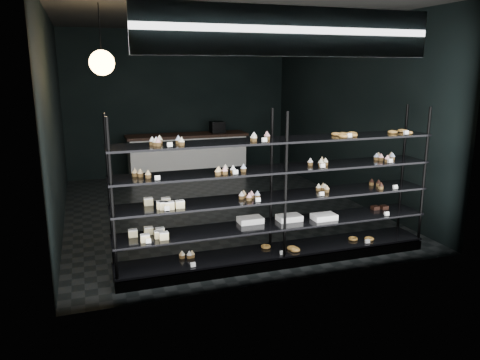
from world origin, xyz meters
The scene contains 5 objects.
room centered at (0.00, 0.00, 1.60)m, with size 5.01×6.01×3.20m.
display_shelf centered at (0.07, -2.45, 0.63)m, with size 4.00×0.50×1.91m.
signage centered at (0.00, -2.93, 2.75)m, with size 3.30×0.05×0.50m.
pendant_lamp centered at (-1.81, -1.08, 2.45)m, with size 0.32×0.32×0.89m.
service_counter centered at (0.06, 2.50, 0.50)m, with size 2.64×0.65×1.23m.
Camera 1 is at (-2.12, -7.52, 2.38)m, focal length 35.00 mm.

